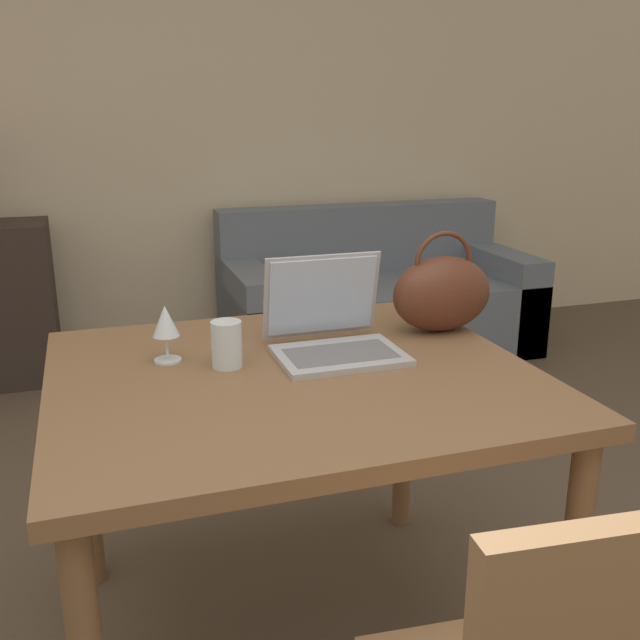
% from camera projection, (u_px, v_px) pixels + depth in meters
% --- Properties ---
extents(wall_back, '(10.00, 0.06, 2.70)m').
position_uv_depth(wall_back, '(137.00, 113.00, 3.91)').
color(wall_back, beige).
rests_on(wall_back, ground_plane).
extents(dining_table, '(1.13, 1.00, 0.78)m').
position_uv_depth(dining_table, '(294.00, 407.00, 1.73)').
color(dining_table, brown).
rests_on(dining_table, ground_plane).
extents(couch, '(1.74, 0.84, 0.82)m').
position_uv_depth(couch, '(376.00, 302.00, 4.17)').
color(couch, slate).
rests_on(couch, ground_plane).
extents(laptop, '(0.31, 0.29, 0.24)m').
position_uv_depth(laptop, '(331.00, 327.00, 1.82)').
color(laptop, '#ADADB2').
rests_on(laptop, dining_table).
extents(drinking_glass, '(0.07, 0.07, 0.11)m').
position_uv_depth(drinking_glass, '(227.00, 344.00, 1.71)').
color(drinking_glass, silver).
rests_on(drinking_glass, dining_table).
extents(wine_glass, '(0.07, 0.07, 0.14)m').
position_uv_depth(wine_glass, '(166.00, 324.00, 1.73)').
color(wine_glass, silver).
rests_on(wine_glass, dining_table).
extents(handbag, '(0.29, 0.15, 0.28)m').
position_uv_depth(handbag, '(442.00, 293.00, 1.98)').
color(handbag, '#592D1E').
rests_on(handbag, dining_table).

